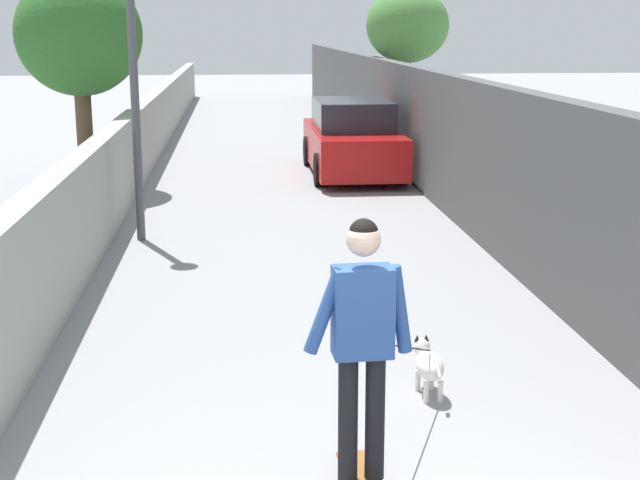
{
  "coord_description": "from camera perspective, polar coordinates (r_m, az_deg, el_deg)",
  "views": [
    {
      "loc": [
        -4.16,
        0.78,
        3.01
      ],
      "look_at": [
        4.22,
        0.0,
        1.0
      ],
      "focal_mm": 50.36,
      "sensor_mm": 36.0,
      "label": 1
    }
  ],
  "objects": [
    {
      "name": "lamp_post",
      "position": [
        12.88,
        -11.87,
        12.7
      ],
      "size": [
        0.36,
        0.36,
        4.24
      ],
      "color": "#4C4C51",
      "rests_on": "ground"
    },
    {
      "name": "ground_plane",
      "position": [
        18.43,
        -2.8,
        4.02
      ],
      "size": [
        80.0,
        80.0,
        0.0
      ],
      "primitive_type": "plane",
      "color": "gray"
    },
    {
      "name": "person_skateboarder",
      "position": [
        5.75,
        2.72,
        -5.73
      ],
      "size": [
        0.24,
        0.71,
        1.77
      ],
      "color": "black",
      "rests_on": "skateboard"
    },
    {
      "name": "tree_right_mid",
      "position": [
        23.57,
        5.58,
        13.38
      ],
      "size": [
        2.11,
        2.11,
        3.99
      ],
      "color": "#473523",
      "rests_on": "ground"
    },
    {
      "name": "tree_left_near",
      "position": [
        17.4,
        -15.07,
        12.44
      ],
      "size": [
        2.31,
        2.31,
        4.0
      ],
      "color": "brown",
      "rests_on": "ground"
    },
    {
      "name": "dog",
      "position": [
        7.58,
        6.88,
        -7.82
      ],
      "size": [
        1.84,
        0.91,
        1.06
      ],
      "color": "white",
      "rests_on": "ground"
    },
    {
      "name": "wall_left",
      "position": [
        16.44,
        -12.14,
        5.15
      ],
      "size": [
        48.0,
        0.3,
        1.45
      ],
      "primitive_type": "cube",
      "color": "#999E93",
      "rests_on": "ground"
    },
    {
      "name": "fence_right",
      "position": [
        16.65,
        7.0,
        6.83
      ],
      "size": [
        48.0,
        0.3,
        2.25
      ],
      "primitive_type": "cube",
      "color": "#4C4C4C",
      "rests_on": "ground"
    },
    {
      "name": "car_near",
      "position": [
        18.67,
        2.06,
        6.37
      ],
      "size": [
        4.34,
        1.8,
        1.54
      ],
      "color": "#B71414",
      "rests_on": "ground"
    },
    {
      "name": "skateboard",
      "position": [
        6.18,
        2.61,
        -15.01
      ],
      "size": [
        0.81,
        0.25,
        0.08
      ],
      "color": "brown",
      "rests_on": "ground"
    }
  ]
}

